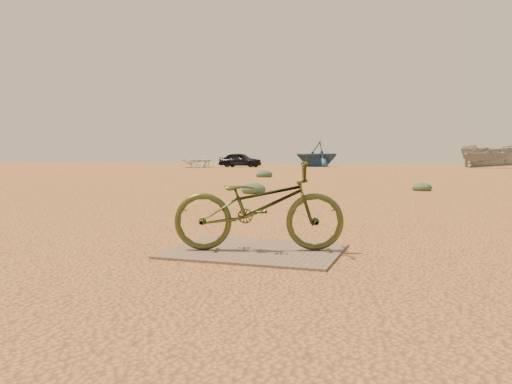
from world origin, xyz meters
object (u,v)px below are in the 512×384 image
(car, at_px, (240,160))
(boat_near_left, at_px, (196,161))
(plywood_board, at_px, (256,251))
(boat_mid_right, at_px, (495,156))
(bicycle, at_px, (259,206))
(boat_far_left, at_px, (317,154))

(car, distance_m, boat_near_left, 4.05)
(plywood_board, relative_size, boat_mid_right, 0.30)
(car, bearing_deg, bicycle, -158.34)
(plywood_board, height_order, boat_mid_right, boat_mid_right)
(plywood_board, xyz_separation_m, bicycle, (0.03, -0.00, 0.42))
(car, xyz_separation_m, boat_near_left, (-3.15, -2.54, -0.11))
(plywood_board, bearing_deg, boat_mid_right, 80.29)
(boat_far_left, bearing_deg, bicycle, -36.20)
(boat_near_left, bearing_deg, boat_far_left, 22.81)
(bicycle, xyz_separation_m, boat_mid_right, (6.82, 40.00, 0.57))
(plywood_board, height_order, bicycle, bicycle)
(bicycle, relative_size, boat_near_left, 0.30)
(bicycle, distance_m, car, 40.10)
(bicycle, xyz_separation_m, car, (-14.19, 37.50, 0.21))
(car, distance_m, boat_mid_right, 21.16)
(boat_near_left, relative_size, boat_far_left, 1.14)
(car, relative_size, boat_mid_right, 0.73)
(plywood_board, relative_size, bicycle, 0.99)
(boat_far_left, bearing_deg, car, -103.32)
(bicycle, relative_size, boat_far_left, 0.35)
(bicycle, bearing_deg, car, 2.83)
(plywood_board, relative_size, boat_far_left, 0.34)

